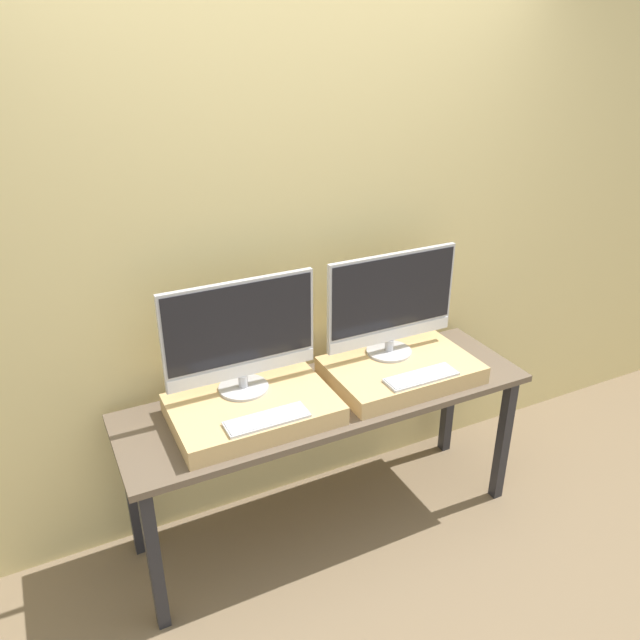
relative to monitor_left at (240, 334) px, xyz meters
The scene contains 9 objects.
ground_plane 1.19m from the monitor_left, 45.18° to the right, with size 12.00×12.00×0.00m, color #756047.
wall_back 0.50m from the monitor_left, 36.39° to the left, with size 8.00×0.04×2.60m.
workbench 0.56m from the monitor_left, 13.03° to the right, with size 1.84×0.56×0.73m.
wooden_riser_left 0.32m from the monitor_left, 90.00° to the right, with size 0.67×0.44×0.08m.
monitor_left is the anchor object (origin of this frame).
keyboard_left 0.36m from the monitor_left, 90.00° to the right, with size 0.33×0.11×0.01m.
wooden_riser_right 0.79m from the monitor_left, ahead, with size 0.67×0.44×0.08m.
monitor_right 0.72m from the monitor_left, ahead, with size 0.65×0.21×0.49m.
keyboard_right 0.81m from the monitor_left, 19.93° to the right, with size 0.33×0.11×0.01m.
Camera 1 is at (-1.07, -1.80, 2.22)m, focal length 35.00 mm.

